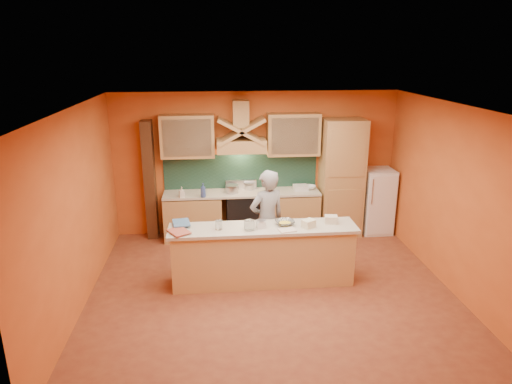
{
  "coord_description": "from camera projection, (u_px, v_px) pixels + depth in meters",
  "views": [
    {
      "loc": [
        -0.83,
        -6.17,
        3.56
      ],
      "look_at": [
        -0.15,
        0.9,
        1.32
      ],
      "focal_mm": 32.0,
      "sensor_mm": 36.0,
      "label": 1
    }
  ],
  "objects": [
    {
      "name": "soap_bottle_b",
      "position": [
        203.0,
        190.0,
        8.44
      ],
      "size": [
        0.14,
        0.14,
        0.27
      ],
      "primitive_type": "imported",
      "rotation": [
        0.0,
        0.0,
        0.48
      ],
      "color": "#33498C",
      "rests_on": "counter_top"
    },
    {
      "name": "person",
      "position": [
        267.0,
        221.0,
        7.49
      ],
      "size": [
        0.74,
        0.62,
        1.72
      ],
      "primitive_type": "imported",
      "rotation": [
        0.0,
        0.0,
        3.54
      ],
      "color": "gray",
      "rests_on": "floor"
    },
    {
      "name": "wall_back",
      "position": [
        256.0,
        164.0,
        8.96
      ],
      "size": [
        5.5,
        0.02,
        2.8
      ],
      "primitive_type": "cube",
      "color": "#C95F27",
      "rests_on": "floor"
    },
    {
      "name": "upper_cabinet_left",
      "position": [
        187.0,
        136.0,
        8.49
      ],
      "size": [
        1.0,
        0.35,
        0.8
      ],
      "primitive_type": "cube",
      "color": "tan",
      "rests_on": "wall_back"
    },
    {
      "name": "jar_large",
      "position": [
        249.0,
        225.0,
        6.86
      ],
      "size": [
        0.2,
        0.2,
        0.15
      ],
      "primitive_type": "cylinder",
      "rotation": [
        0.0,
        0.0,
        0.42
      ],
      "color": "silver",
      "rests_on": "island_top"
    },
    {
      "name": "wall_right",
      "position": [
        454.0,
        199.0,
        6.84
      ],
      "size": [
        0.02,
        5.0,
        2.8
      ],
      "primitive_type": "cube",
      "color": "#C95F27",
      "rests_on": "floor"
    },
    {
      "name": "upper_cabinet_right",
      "position": [
        293.0,
        134.0,
        8.68
      ],
      "size": [
        1.0,
        0.35,
        0.8
      ],
      "primitive_type": "cube",
      "color": "tan",
      "rests_on": "wall_back"
    },
    {
      "name": "floor",
      "position": [
        271.0,
        291.0,
        7.01
      ],
      "size": [
        5.5,
        5.0,
        0.01
      ],
      "primitive_type": "cube",
      "color": "brown",
      "rests_on": "ground"
    },
    {
      "name": "bowl_back",
      "position": [
        310.0,
        187.0,
        8.96
      ],
      "size": [
        0.24,
        0.24,
        0.07
      ],
      "primitive_type": "imported",
      "rotation": [
        0.0,
        0.0,
        0.07
      ],
      "color": "silver",
      "rests_on": "counter_top"
    },
    {
      "name": "pot_large",
      "position": [
        232.0,
        190.0,
        8.74
      ],
      "size": [
        0.33,
        0.33,
        0.14
      ],
      "primitive_type": "cylinder",
      "rotation": [
        0.0,
        0.0,
        0.33
      ],
      "color": "#B0B1B7",
      "rests_on": "stove"
    },
    {
      "name": "backsplash",
      "position": [
        241.0,
        172.0,
        8.96
      ],
      "size": [
        3.0,
        0.03,
        0.7
      ],
      "primitive_type": "cube",
      "color": "#18352A",
      "rests_on": "wall_back"
    },
    {
      "name": "mixing_bowl",
      "position": [
        285.0,
        223.0,
        7.07
      ],
      "size": [
        0.34,
        0.34,
        0.07
      ],
      "primitive_type": "imported",
      "rotation": [
        0.0,
        0.0,
        0.21
      ],
      "color": "silver",
      "rests_on": "island_top"
    },
    {
      "name": "dish_rack",
      "position": [
        301.0,
        188.0,
        8.9
      ],
      "size": [
        0.28,
        0.22,
        0.1
      ],
      "primitive_type": "cube",
      "rotation": [
        0.0,
        0.0,
        0.04
      ],
      "color": "silver",
      "rests_on": "counter_top"
    },
    {
      "name": "wall_left",
      "position": [
        76.0,
        211.0,
        6.34
      ],
      "size": [
        0.02,
        5.0,
        2.8
      ],
      "primitive_type": "cube",
      "color": "#C95F27",
      "rests_on": "floor"
    },
    {
      "name": "jar_small",
      "position": [
        219.0,
        225.0,
        6.88
      ],
      "size": [
        0.13,
        0.13,
        0.14
      ],
      "primitive_type": "cylinder",
      "rotation": [
        0.0,
        0.0,
        0.2
      ],
      "color": "silver",
      "rests_on": "island_top"
    },
    {
      "name": "range_hood",
      "position": [
        241.0,
        145.0,
        8.57
      ],
      "size": [
        0.92,
        0.5,
        0.24
      ],
      "primitive_type": "cube",
      "color": "tan",
      "rests_on": "wall_back"
    },
    {
      "name": "soap_bottle_a",
      "position": [
        182.0,
        192.0,
        8.44
      ],
      "size": [
        0.11,
        0.12,
        0.2
      ],
      "primitive_type": "imported",
      "rotation": [
        0.0,
        0.0,
        0.28
      ],
      "color": "silver",
      "rests_on": "counter_top"
    },
    {
      "name": "pot_small",
      "position": [
        249.0,
        187.0,
        8.94
      ],
      "size": [
        0.21,
        0.21,
        0.12
      ],
      "primitive_type": "cylinder",
      "rotation": [
        0.0,
        0.0,
        0.25
      ],
      "color": "silver",
      "rests_on": "stove"
    },
    {
      "name": "book_upper",
      "position": [
        173.0,
        224.0,
        7.03
      ],
      "size": [
        0.31,
        0.39,
        0.03
      ],
      "primitive_type": "imported",
      "rotation": [
        0.0,
        0.0,
        0.16
      ],
      "color": "#436894",
      "rests_on": "island_top"
    },
    {
      "name": "island_top",
      "position": [
        263.0,
        228.0,
        7.01
      ],
      "size": [
        2.9,
        0.62,
        0.05
      ],
      "primitive_type": "cube",
      "color": "#BEB4A0",
      "rests_on": "island_body"
    },
    {
      "name": "stove",
      "position": [
        242.0,
        215.0,
        8.93
      ],
      "size": [
        0.6,
        0.58,
        0.9
      ],
      "primitive_type": "cube",
      "color": "black",
      "rests_on": "floor"
    },
    {
      "name": "counter_top",
      "position": [
        242.0,
        193.0,
        8.8
      ],
      "size": [
        3.0,
        0.62,
        0.04
      ],
      "primitive_type": "cube",
      "color": "#BEB4A0",
      "rests_on": "base_cabinet_left"
    },
    {
      "name": "base_cabinet_right",
      "position": [
        290.0,
        214.0,
        9.03
      ],
      "size": [
        1.1,
        0.6,
        0.86
      ],
      "primitive_type": "cube",
      "color": "tan",
      "rests_on": "floor"
    },
    {
      "name": "kitchen_scale",
      "position": [
        261.0,
        224.0,
        6.96
      ],
      "size": [
        0.14,
        0.14,
        0.11
      ],
      "primitive_type": "cube",
      "rotation": [
        0.0,
        0.0,
        0.09
      ],
      "color": "silver",
      "rests_on": "island_top"
    },
    {
      "name": "book_lower",
      "position": [
        171.0,
        234.0,
        6.69
      ],
      "size": [
        0.39,
        0.42,
        0.03
      ],
      "primitive_type": "imported",
      "rotation": [
        0.0,
        0.0,
        0.54
      ],
      "color": "#AD503E",
      "rests_on": "island_top"
    },
    {
      "name": "grocery_bag_b",
      "position": [
        331.0,
        219.0,
        7.14
      ],
      "size": [
        0.21,
        0.18,
        0.12
      ],
      "primitive_type": "cube",
      "rotation": [
        0.0,
        0.0,
        -0.16
      ],
      "color": "beige",
      "rests_on": "island_top"
    },
    {
      "name": "trim_column_left",
      "position": [
        150.0,
        181.0,
        8.71
      ],
      "size": [
        0.2,
        0.3,
        2.3
      ],
      "primitive_type": "cube",
      "color": "#472816",
      "rests_on": "floor"
    },
    {
      "name": "wall_front",
      "position": [
        307.0,
        293.0,
        4.21
      ],
      "size": [
        5.5,
        0.02,
        2.8
      ],
      "primitive_type": "cube",
      "color": "#C95F27",
      "rests_on": "floor"
    },
    {
      "name": "ceiling",
      "position": [
        273.0,
        107.0,
        6.17
      ],
      "size": [
        5.5,
        5.0,
        0.01
      ],
      "primitive_type": "cube",
      "color": "white",
      "rests_on": "wall_back"
    },
    {
      "name": "fridge",
      "position": [
        377.0,
        201.0,
        9.12
      ],
      "size": [
        0.58,
        0.6,
        1.3
      ],
      "primitive_type": "cube",
      "color": "white",
      "rests_on": "floor"
    },
    {
      "name": "pantry_column",
      "position": [
        341.0,
        178.0,
        8.9
      ],
      "size": [
        0.8,
        0.6,
        2.3
      ],
      "primitive_type": "cube",
      "color": "tan",
      "rests_on": "floor"
    },
    {
      "name": "hood_chimney",
      "position": [
        241.0,
        114.0,
        8.49
      ],
      "size": [
        0.3,
        0.3,
        0.5
      ],
      "primitive_type": "cube",
      "color": "tan",
      "rests_on": "wall_back"
    },
    {
      "name": "grocery_bag_a",
      "position": [
        309.0,
        224.0,
        6.97
      ],
      "size": [
        0.23,
        0.22,
        0.12
      ],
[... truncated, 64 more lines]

